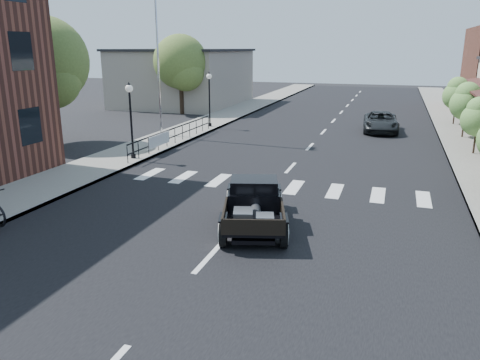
% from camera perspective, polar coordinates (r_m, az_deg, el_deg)
% --- Properties ---
extents(ground, '(120.00, 120.00, 0.00)m').
position_cam_1_polar(ground, '(15.13, 0.46, -4.85)').
color(ground, black).
rests_on(ground, ground).
extents(road, '(14.00, 80.00, 0.02)m').
position_cam_1_polar(road, '(29.29, 9.55, 5.15)').
color(road, black).
rests_on(road, ground).
extents(road_markings, '(12.00, 60.00, 0.06)m').
position_cam_1_polar(road_markings, '(24.46, 7.69, 3.09)').
color(road_markings, silver).
rests_on(road_markings, ground).
extents(sidewalk_left, '(3.00, 80.00, 0.15)m').
position_cam_1_polar(sidewalk_left, '(31.67, -5.88, 6.21)').
color(sidewalk_left, gray).
rests_on(sidewalk_left, ground).
extents(sidewalk_right, '(3.00, 80.00, 0.15)m').
position_cam_1_polar(sidewalk_right, '(29.25, 26.25, 3.84)').
color(sidewalk_right, gray).
rests_on(sidewalk_right, ground).
extents(low_building_left, '(10.00, 12.00, 5.00)m').
position_cam_1_polar(low_building_left, '(45.84, -6.80, 12.21)').
color(low_building_left, gray).
rests_on(low_building_left, ground).
extents(railing, '(0.08, 10.00, 1.00)m').
position_cam_1_polar(railing, '(26.61, -7.95, 5.55)').
color(railing, black).
rests_on(railing, sidewalk_left).
extents(banner, '(0.04, 2.20, 0.60)m').
position_cam_1_polar(banner, '(24.87, -9.79, 4.28)').
color(banner, silver).
rests_on(banner, sidewalk_left).
extents(lamp_post_b, '(0.36, 0.36, 3.64)m').
position_cam_1_polar(lamp_post_b, '(23.08, -13.13, 7.04)').
color(lamp_post_b, black).
rests_on(lamp_post_b, sidewalk_left).
extents(lamp_post_c, '(0.36, 0.36, 3.64)m').
position_cam_1_polar(lamp_post_c, '(31.97, -3.75, 9.78)').
color(lamp_post_c, black).
rests_on(lamp_post_c, sidewalk_left).
extents(flagpole, '(0.12, 0.12, 12.43)m').
position_cam_1_polar(flagpole, '(28.86, -10.13, 17.66)').
color(flagpole, silver).
rests_on(flagpole, sidewalk_left).
extents(big_tree_near, '(4.80, 4.80, 7.05)m').
position_cam_1_polar(big_tree_near, '(28.29, -22.55, 11.00)').
color(big_tree_near, '#51682C').
rests_on(big_tree_near, ground).
extents(big_tree_far, '(4.36, 4.36, 6.41)m').
position_cam_1_polar(big_tree_far, '(39.32, -7.22, 12.63)').
color(big_tree_far, '#51682C').
rests_on(big_tree_far, ground).
extents(small_tree_c, '(1.65, 1.65, 2.75)m').
position_cam_1_polar(small_tree_c, '(26.42, 26.90, 5.84)').
color(small_tree_c, '#54833C').
rests_on(small_tree_c, sidewalk_right).
extents(small_tree_d, '(1.89, 1.89, 3.15)m').
position_cam_1_polar(small_tree_d, '(31.05, 25.78, 7.61)').
color(small_tree_d, '#54833C').
rests_on(small_tree_d, sidewalk_right).
extents(small_tree_e, '(1.88, 1.88, 3.14)m').
position_cam_1_polar(small_tree_e, '(36.22, 24.83, 8.68)').
color(small_tree_e, '#54833C').
rests_on(small_tree_e, sidewalk_right).
extents(hotrod_pickup, '(3.20, 4.79, 1.52)m').
position_cam_1_polar(hotrod_pickup, '(14.31, 1.70, -2.86)').
color(hotrod_pickup, black).
rests_on(hotrod_pickup, ground).
extents(second_car, '(2.44, 4.76, 1.28)m').
position_cam_1_polar(second_car, '(32.07, 16.77, 6.77)').
color(second_car, black).
rests_on(second_car, ground).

